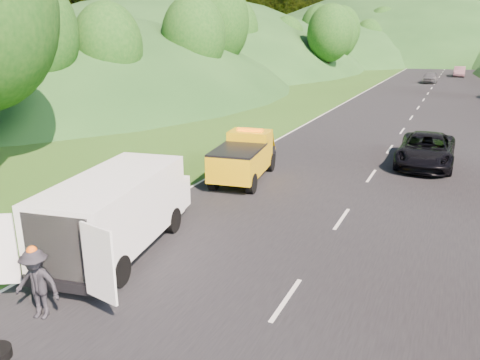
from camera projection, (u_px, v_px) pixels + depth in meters
The scene contains 15 objects.
ground at pixel (218, 247), 14.80m from camera, with size 320.00×320.00×0.00m, color #38661E.
road_surface at pixel (424, 100), 48.18m from camera, with size 14.00×200.00×0.02m, color black.
tree_line_left at pixel (287, 77), 74.38m from camera, with size 14.00×140.00×14.00m, color #305A1A, non-canonical shape.
hills_backdrop at pixel (466, 59), 128.69m from camera, with size 201.00×288.60×44.00m, color #2D5B23, non-canonical shape.
tow_truck at pixel (244, 157), 21.41m from camera, with size 2.63×5.42×2.23m.
white_van at pixel (118, 209), 14.16m from camera, with size 4.17×7.35×2.47m.
woman at pixel (130, 225), 16.52m from camera, with size 0.63×0.46×1.73m, color silver.
child at pixel (151, 225), 16.52m from camera, with size 0.49×0.38×1.00m, color #CEC96E.
worker at pixel (42, 317), 11.14m from camera, with size 1.14×0.65×1.76m, color black.
suitcase at pixel (124, 211), 17.10m from camera, with size 0.36×0.20×0.58m, color #595943.
passing_suv at pixel (424, 165), 24.11m from camera, with size 2.68×5.80×1.61m, color black.
dist_car_a at pixel (430, 83), 65.01m from camera, with size 1.81×4.50×1.53m, color #48494D.
dist_car_b at pixel (459, 77), 75.01m from camera, with size 1.67×4.79×1.58m, color #734D58.
dist_car_c at pixel (443, 67), 98.19m from camera, with size 1.89×4.65×1.35m, color #95554A.
dist_car_d at pixel (442, 66), 100.85m from camera, with size 1.81×4.50×1.53m, color #6A5A4D.
Camera 1 is at (6.34, -11.93, 6.44)m, focal length 35.00 mm.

